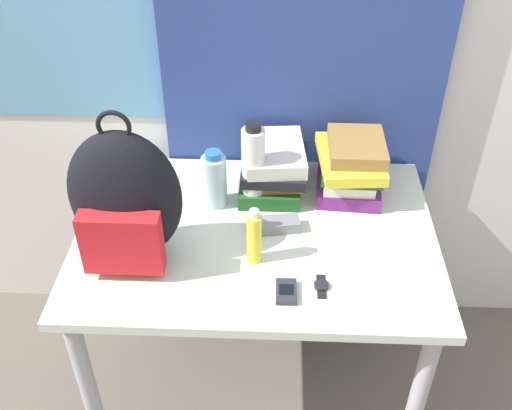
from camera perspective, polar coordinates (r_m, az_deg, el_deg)
wall_back at (r=1.93m, az=0.48°, el=17.74°), size 6.00×0.06×2.50m
curtain_blue at (r=1.88m, az=4.77°, el=17.03°), size 0.90×0.04×2.50m
desk at (r=1.84m, az=0.00°, el=-5.03°), size 1.06×0.76×0.77m
backpack at (r=1.61m, az=-12.37°, el=0.40°), size 0.30×0.20×0.46m
book_stack_left at (r=1.90m, az=1.61°, el=3.58°), size 0.22×0.26×0.16m
book_stack_center at (r=1.91m, az=8.99°, el=3.65°), size 0.22×0.29×0.18m
water_bottle at (r=1.83m, az=-3.99°, el=2.40°), size 0.08×0.08×0.19m
sports_bottle at (r=1.80m, az=-0.26°, el=3.66°), size 0.07×0.07×0.29m
sunscreen_bottle at (r=1.63m, az=-0.07°, el=-3.10°), size 0.04×0.04×0.18m
cell_phone at (r=1.59m, az=2.90°, el=-8.24°), size 0.06×0.09×0.02m
sunglasses_case at (r=1.77m, az=1.74°, el=-1.92°), size 0.16×0.08×0.04m
wristwatch at (r=1.61m, az=6.24°, el=-7.66°), size 0.04×0.09×0.01m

